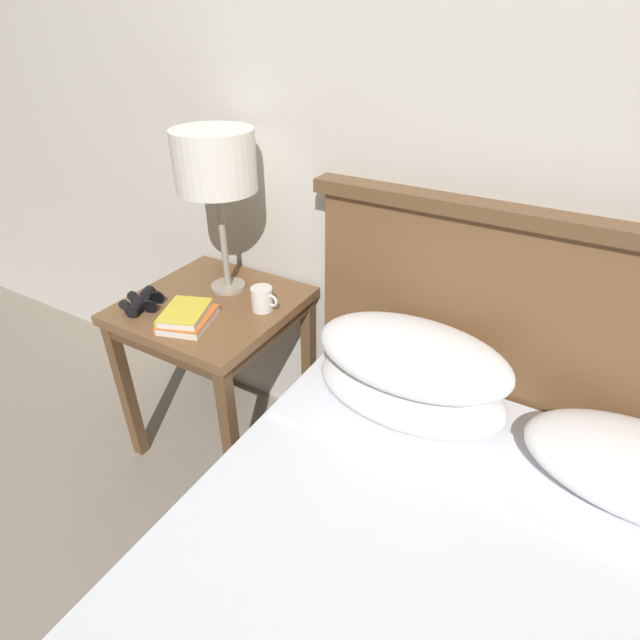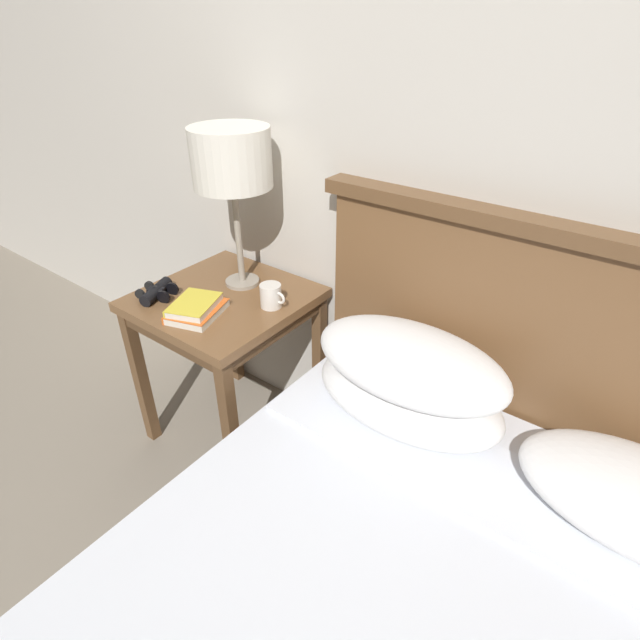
% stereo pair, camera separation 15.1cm
% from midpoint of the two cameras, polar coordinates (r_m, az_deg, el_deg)
% --- Properties ---
extents(wall_back, '(8.00, 0.06, 2.60)m').
position_cam_midpoint_polar(wall_back, '(1.58, 9.82, 21.80)').
color(wall_back, beige).
rests_on(wall_back, ground_plane).
extents(nightstand, '(0.58, 0.58, 0.67)m').
position_cam_midpoint_polar(nightstand, '(1.91, -14.28, -0.29)').
color(nightstand, brown).
rests_on(nightstand, ground_plane).
extents(table_lamp, '(0.28, 0.28, 0.58)m').
position_cam_midpoint_polar(table_lamp, '(1.78, -14.43, 16.87)').
color(table_lamp, gray).
rests_on(table_lamp, nightstand).
extents(book_on_nightstand, '(0.21, 0.23, 0.03)m').
position_cam_midpoint_polar(book_on_nightstand, '(1.75, -17.33, 0.02)').
color(book_on_nightstand, silver).
rests_on(book_on_nightstand, nightstand).
extents(book_stacked_on_top, '(0.19, 0.21, 0.03)m').
position_cam_midpoint_polar(book_stacked_on_top, '(1.74, -17.67, 0.73)').
color(book_stacked_on_top, silver).
rests_on(book_stacked_on_top, book_on_nightstand).
extents(binoculars_pair, '(0.16, 0.16, 0.05)m').
position_cam_midpoint_polar(binoculars_pair, '(1.90, -21.91, 1.94)').
color(binoculars_pair, black).
rests_on(binoculars_pair, nightstand).
extents(coffee_mug, '(0.10, 0.08, 0.08)m').
position_cam_midpoint_polar(coffee_mug, '(1.76, -9.05, 2.33)').
color(coffee_mug, silver).
rests_on(coffee_mug, nightstand).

